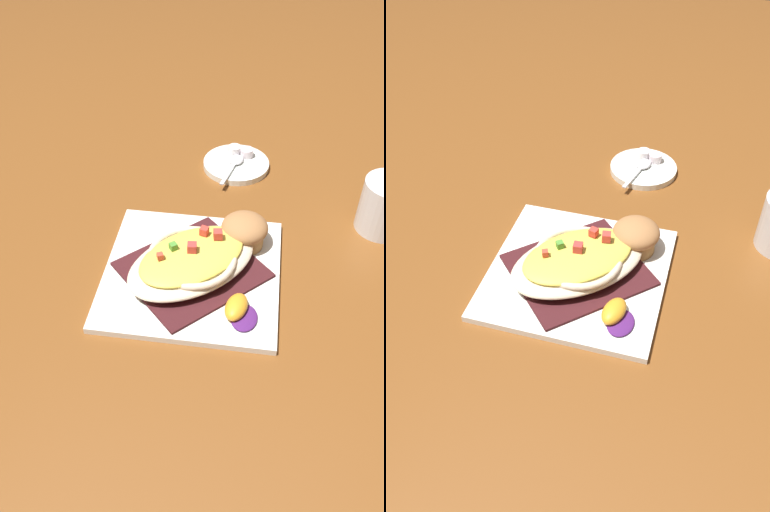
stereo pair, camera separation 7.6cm
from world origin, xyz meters
TOP-DOWN VIEW (x-y plane):
  - ground_plane at (0.00, 0.00)m, footprint 2.60×2.60m
  - square_plate at (0.00, 0.00)m, footprint 0.26×0.26m
  - folded_napkin at (0.00, 0.00)m, footprint 0.24×0.24m
  - gratin_dish at (0.00, 0.00)m, footprint 0.23×0.23m
  - muffin at (0.07, 0.07)m, footprint 0.07×0.07m
  - orange_garnish at (0.07, -0.07)m, footprint 0.05×0.06m
  - creamer_saucer at (0.04, 0.29)m, footprint 0.12×0.12m
  - spoon at (0.03, 0.29)m, footprint 0.04×0.10m
  - creamer_cup_0 at (0.05, 0.31)m, footprint 0.02×0.02m
  - creamer_cup_1 at (0.03, 0.32)m, footprint 0.02×0.02m

SIDE VIEW (x-z plane):
  - ground_plane at x=0.00m, z-range 0.00..0.00m
  - square_plate at x=0.00m, z-range 0.00..0.01m
  - creamer_saucer at x=0.04m, z-range 0.00..0.01m
  - folded_napkin at x=0.00m, z-range 0.01..0.01m
  - spoon at x=0.03m, z-range 0.01..0.02m
  - creamer_cup_0 at x=0.05m, z-range 0.01..0.03m
  - creamer_cup_1 at x=0.03m, z-range 0.01..0.03m
  - orange_garnish at x=0.07m, z-range 0.01..0.03m
  - gratin_dish at x=0.00m, z-range 0.01..0.06m
  - muffin at x=0.07m, z-range 0.01..0.06m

